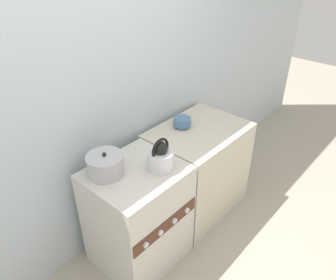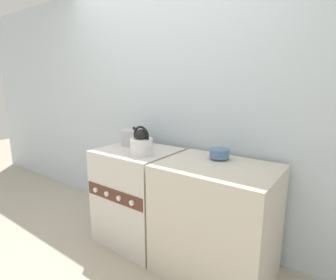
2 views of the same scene
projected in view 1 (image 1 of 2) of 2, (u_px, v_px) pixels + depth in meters
ground_plane at (166, 274)px, 2.62m from camera, size 12.00×12.00×0.00m
wall_back at (93, 107)px, 2.36m from camera, size 7.00×0.06×2.50m
stove at (138, 216)px, 2.56m from camera, size 0.67×0.62×0.88m
counter at (197, 170)px, 3.07m from camera, size 0.86×0.64×0.88m
kettle at (161, 157)px, 2.31m from camera, size 0.23×0.19×0.24m
cooking_pot at (106, 165)px, 2.26m from camera, size 0.26×0.26×0.18m
enamel_bowl at (182, 122)px, 2.85m from camera, size 0.16×0.16×0.08m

